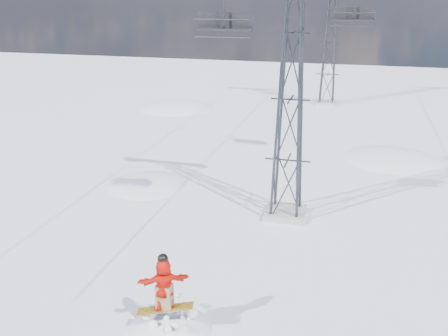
{
  "coord_description": "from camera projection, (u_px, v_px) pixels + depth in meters",
  "views": [
    {
      "loc": [
        3.57,
        -13.11,
        9.92
      ],
      "look_at": [
        -1.11,
        4.14,
        3.53
      ],
      "focal_mm": 40.0,
      "sensor_mm": 36.0,
      "label": 1
    }
  ],
  "objects": [
    {
      "name": "snow_terrain",
      "position": [
        236.0,
        249.0,
        39.84
      ],
      "size": [
        39.0,
        37.0,
        22.0
      ],
      "color": "white",
      "rests_on": "ground"
    },
    {
      "name": "lift_tower_near",
      "position": [
        290.0,
        100.0,
        21.36
      ],
      "size": [
        5.2,
        1.8,
        11.43
      ],
      "color": "#999999",
      "rests_on": "ground"
    },
    {
      "name": "lift_tower_far",
      "position": [
        330.0,
        43.0,
        44.08
      ],
      "size": [
        5.2,
        1.8,
        11.43
      ],
      "color": "#999999",
      "rests_on": "ground"
    },
    {
      "name": "lift_chair_mid",
      "position": [
        354.0,
        16.0,
        26.11
      ],
      "size": [
        2.21,
        0.63,
        2.74
      ],
      "color": "black",
      "rests_on": "ground"
    },
    {
      "name": "lift_chair_near",
      "position": [
        225.0,
        23.0,
        18.34
      ],
      "size": [
        2.09,
        0.6,
        2.6
      ],
      "color": "black",
      "rests_on": "ground"
    },
    {
      "name": "ground",
      "position": [
        223.0,
        315.0,
        16.13
      ],
      "size": [
        120.0,
        120.0,
        0.0
      ],
      "primitive_type": "plane",
      "color": "white",
      "rests_on": "ground"
    }
  ]
}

